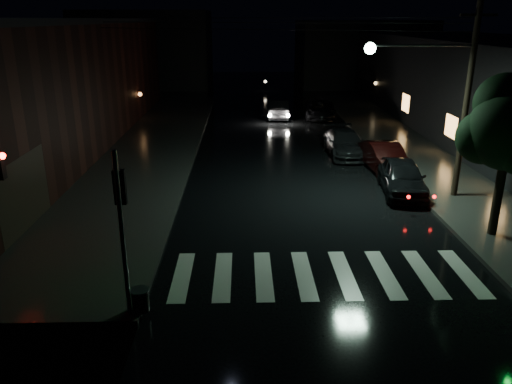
{
  "coord_description": "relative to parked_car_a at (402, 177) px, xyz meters",
  "views": [
    {
      "loc": [
        0.63,
        -12.58,
        7.17
      ],
      "look_at": [
        1.06,
        3.41,
        1.6
      ],
      "focal_mm": 35.0,
      "sensor_mm": 36.0,
      "label": 1
    }
  ],
  "objects": [
    {
      "name": "signal_red_facade",
      "position": [
        -14.11,
        -5.7,
        2.32
      ],
      "size": [
        0.54,
        0.28,
        0.85
      ],
      "color": "slate",
      "rests_on": "ground"
    },
    {
      "name": "building_left",
      "position": [
        -19.47,
        8.3,
        2.77
      ],
      "size": [
        10.0,
        36.0,
        7.0
      ],
      "primitive_type": "cube",
      "color": "black",
      "rests_on": "ground"
    },
    {
      "name": "street_tree",
      "position": [
        1.77,
        -4.56,
        3.01
      ],
      "size": [
        3.1,
        2.9,
        5.4
      ],
      "color": "black",
      "rests_on": "ground"
    },
    {
      "name": "building_far_right",
      "position": [
        6.53,
        37.3,
        2.77
      ],
      "size": [
        14.0,
        10.0,
        7.0
      ],
      "primitive_type": "cube",
      "color": "black",
      "rests_on": "ground"
    },
    {
      "name": "parked_car_a",
      "position": [
        0.0,
        0.0,
        0.0
      ],
      "size": [
        2.25,
        4.48,
        1.46
      ],
      "primitive_type": "imported",
      "rotation": [
        0.0,
        0.0,
        -0.12
      ],
      "color": "black",
      "rests_on": "ground"
    },
    {
      "name": "sidewalk_left",
      "position": [
        -12.47,
        6.3,
        -0.66
      ],
      "size": [
        6.0,
        44.0,
        0.15
      ],
      "primitive_type": "cube",
      "color": "#282826",
      "rests_on": "ground"
    },
    {
      "name": "parked_car_c",
      "position": [
        -1.23,
        6.46,
        -0.05
      ],
      "size": [
        1.92,
        4.71,
        1.37
      ],
      "primitive_type": "imported",
      "rotation": [
        0.0,
        0.0,
        0.0
      ],
      "color": "black",
      "rests_on": "ground"
    },
    {
      "name": "signal_pole_corner",
      "position": [
        -9.61,
        -9.16,
        0.81
      ],
      "size": [
        0.68,
        0.61,
        4.2
      ],
      "color": "slate",
      "rests_on": "ground"
    },
    {
      "name": "sidewalk_right",
      "position": [
        2.53,
        6.3,
        -0.66
      ],
      "size": [
        4.0,
        44.0,
        0.15
      ],
      "primitive_type": "cube",
      "color": "#282826",
      "rests_on": "ground"
    },
    {
      "name": "crosswalk",
      "position": [
        -4.47,
        -7.2,
        -0.73
      ],
      "size": [
        9.0,
        3.0,
        0.01
      ],
      "primitive_type": "cube",
      "color": "beige",
      "rests_on": "ground"
    },
    {
      "name": "ground",
      "position": [
        -7.47,
        -7.7,
        -0.73
      ],
      "size": [
        120.0,
        120.0,
        0.0
      ],
      "primitive_type": "plane",
      "color": "black",
      "rests_on": "ground"
    },
    {
      "name": "parked_car_b",
      "position": [
        0.13,
        3.26,
        -0.03
      ],
      "size": [
        1.81,
        4.39,
        1.41
      ],
      "primitive_type": "imported",
      "rotation": [
        0.0,
        0.0,
        0.07
      ],
      "color": "black",
      "rests_on": "ground"
    },
    {
      "name": "oncoming_car",
      "position": [
        -4.12,
        17.38,
        -0.03
      ],
      "size": [
        1.74,
        4.33,
        1.4
      ],
      "primitive_type": "imported",
      "rotation": [
        0.0,
        0.0,
        3.08
      ],
      "color": "black",
      "rests_on": "ground"
    },
    {
      "name": "parked_car_d",
      "position": [
        -0.96,
        17.24,
        -0.06
      ],
      "size": [
        2.75,
        5.03,
        1.34
      ],
      "primitive_type": "imported",
      "rotation": [
        0.0,
        0.0,
        -0.12
      ],
      "color": "black",
      "rests_on": "ground"
    },
    {
      "name": "building_far_left",
      "position": [
        -17.47,
        37.3,
        3.27
      ],
      "size": [
        14.0,
        10.0,
        8.0
      ],
      "primitive_type": "cube",
      "color": "black",
      "rests_on": "ground"
    },
    {
      "name": "building_right",
      "position": [
        9.53,
        10.3,
        2.27
      ],
      "size": [
        10.0,
        40.0,
        6.0
      ],
      "primitive_type": "cube",
      "color": "black",
      "rests_on": "ground"
    },
    {
      "name": "utility_pole",
      "position": [
        1.36,
        -0.7,
        3.87
      ],
      "size": [
        4.92,
        0.44,
        8.0
      ],
      "color": "black",
      "rests_on": "ground"
    }
  ]
}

